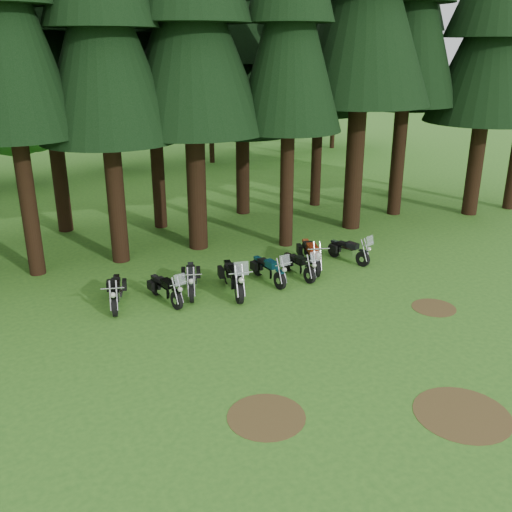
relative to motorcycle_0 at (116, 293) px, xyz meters
The scene contains 21 objects.
ground 7.02m from the motorcycle_0, 50.61° to the right, with size 120.00×120.00×0.00m, color #316B20.
pine_front_9 20.64m from the motorcycle_0, ahead, with size 5.44×5.44×15.89m.
pine_back_4 13.94m from the motorcycle_0, 42.73° to the left, with size 4.94×4.94×13.78m.
pine_back_5 17.30m from the motorcycle_0, 30.75° to the left, with size 3.94×3.94×16.33m.
pine_back_6 21.48m from the motorcycle_0, 22.50° to the left, with size 4.59×4.59×16.58m.
decid_3 20.13m from the motorcycle_0, 90.78° to the left, with size 6.12×5.95×7.65m.
decid_4 22.11m from the motorcycle_0, 73.93° to the left, with size 5.93×5.76×7.41m.
decid_5 24.66m from the motorcycle_0, 57.89° to the left, with size 8.45×8.21×10.56m.
decid_6 29.35m from the motorcycle_0, 48.21° to the left, with size 7.06×6.86×8.82m.
decid_7 32.61m from the motorcycle_0, 41.85° to the left, with size 8.44×8.20×10.55m.
dirt_patch_0 7.56m from the motorcycle_0, 78.97° to the right, with size 1.80×1.80×0.01m, color #4C3D1E.
dirt_patch_1 10.21m from the motorcycle_0, 28.78° to the right, with size 1.40×1.40×0.01m, color #4C3D1E.
dirt_patch_2 10.88m from the motorcycle_0, 59.95° to the right, with size 2.20×2.20×0.01m, color #4C3D1E.
motorcycle_0 is the anchor object (origin of this frame).
motorcycle_1 1.59m from the motorcycle_0, 17.70° to the right, with size 0.59×2.05×1.29m.
motorcycle_2 2.53m from the motorcycle_0, ahead, with size 0.92×2.11×0.90m.
motorcycle_3 3.87m from the motorcycle_0, 12.97° to the right, with size 0.83×2.47×1.55m.
motorcycle_4 5.32m from the motorcycle_0, ahead, with size 0.44×2.12×1.33m.
motorcycle_5 6.51m from the motorcycle_0, ahead, with size 0.39×2.01×1.26m.
motorcycle_6 7.33m from the motorcycle_0, ahead, with size 0.96×2.35×0.99m.
motorcycle_7 9.02m from the motorcycle_0, ahead, with size 0.76×2.01×1.27m.
Camera 1 is at (-8.25, -11.47, 7.90)m, focal length 40.00 mm.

